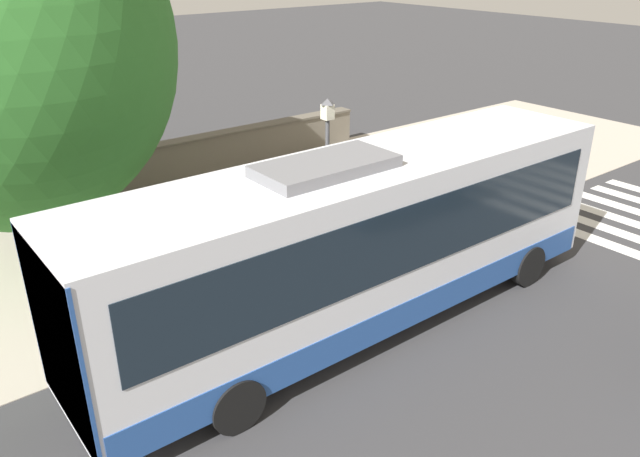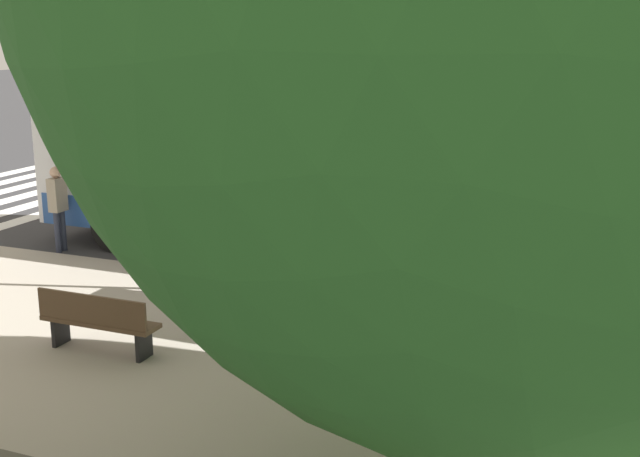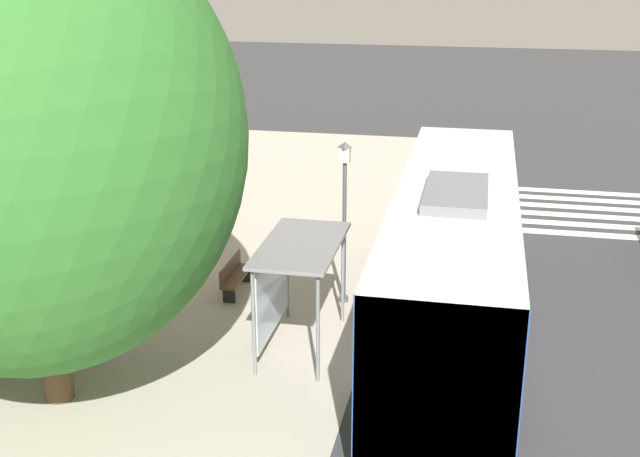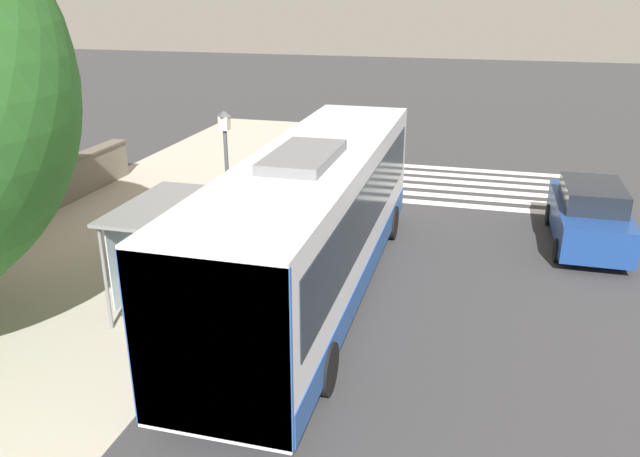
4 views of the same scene
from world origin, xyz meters
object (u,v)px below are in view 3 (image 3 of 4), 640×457
object	(u,v)px
pedestrian	(405,219)
bench	(235,275)
shade_tree	(28,139)
bus_shelter	(294,261)
street_lamp_near	(344,210)
bus	(454,256)

from	to	relation	value
pedestrian	bench	distance (m)	5.63
shade_tree	pedestrian	bearing A→B (deg)	58.68
bus_shelter	shade_tree	xyz separation A→B (m)	(-4.10, -3.11, 3.23)
bus_shelter	street_lamp_near	distance (m)	2.70
bus	bench	xyz separation A→B (m)	(-5.62, 1.36, -1.49)
street_lamp_near	shade_tree	size ratio (longest dim) A/B	0.43
bus	street_lamp_near	size ratio (longest dim) A/B	2.90
bench	street_lamp_near	bearing A→B (deg)	-0.63
bus	bench	bearing A→B (deg)	166.37
bus	bus_shelter	distance (m)	3.62
street_lamp_near	shade_tree	world-z (taller)	shade_tree
bus_shelter	street_lamp_near	size ratio (longest dim) A/B	0.77
pedestrian	bench	world-z (taller)	pedestrian
bench	street_lamp_near	world-z (taller)	street_lamp_near
bus_shelter	pedestrian	xyz separation A→B (m)	(1.78, 6.54, -1.07)
bus	shade_tree	size ratio (longest dim) A/B	1.25
bench	shade_tree	bearing A→B (deg)	-108.06
bus	pedestrian	distance (m)	5.61
pedestrian	bench	bearing A→B (deg)	-135.61
bus_shelter	shade_tree	distance (m)	6.08
pedestrian	street_lamp_near	world-z (taller)	street_lamp_near
bus	shade_tree	world-z (taller)	shade_tree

